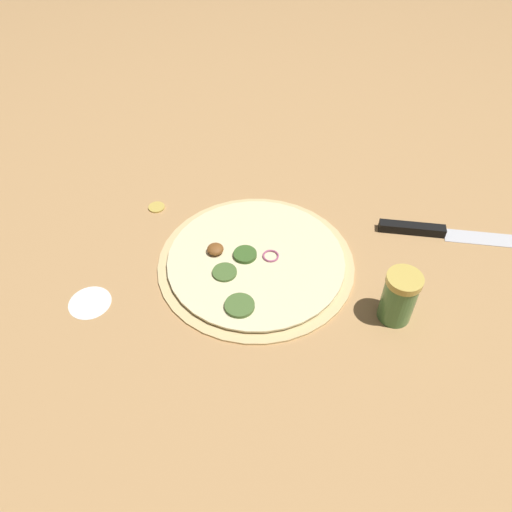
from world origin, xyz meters
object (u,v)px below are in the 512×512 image
at_px(loose_cap, 156,207).
at_px(pizza, 255,261).
at_px(knife, 442,232).
at_px(spice_jar, 399,297).

bearing_deg(loose_cap, pizza, 159.64).
xyz_separation_m(pizza, knife, (-0.31, -0.17, 0.00)).
height_order(spice_jar, loose_cap, spice_jar).
xyz_separation_m(knife, spice_jar, (0.06, 0.22, 0.04)).
bearing_deg(spice_jar, knife, -106.42).
distance_m(spice_jar, loose_cap, 0.50).
bearing_deg(spice_jar, loose_cap, -15.18).
height_order(knife, loose_cap, knife).
distance_m(pizza, knife, 0.36).
relative_size(knife, loose_cap, 10.87).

